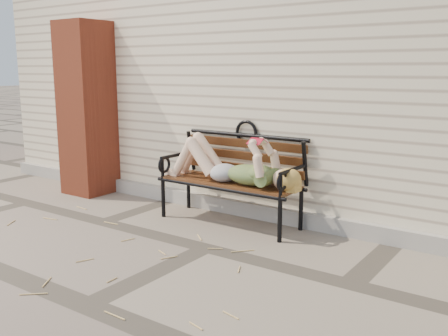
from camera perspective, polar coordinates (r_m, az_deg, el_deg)
The scene contains 7 objects.
ground at distance 4.20m, azimuth -2.07°, elevation -9.11°, with size 80.00×80.00×0.00m, color gray.
house_wall at distance 6.58m, azimuth 14.04°, elevation 11.26°, with size 8.00×4.00×3.00m, color beige.
foundation_strip at distance 4.94m, azimuth 4.72°, elevation -5.07°, with size 8.00×0.10×0.15m, color #A59E95.
brick_pillar at distance 6.10m, azimuth -15.38°, elevation 6.51°, with size 0.50×0.50×2.00m, color #A44025.
garden_bench at distance 4.79m, azimuth 1.22°, elevation 0.22°, with size 1.50×0.60×0.97m.
reading_woman at distance 4.68m, azimuth 0.54°, elevation 0.37°, with size 1.42×0.32×0.45m.
straw_scatter at distance 4.35m, azimuth -13.35°, elevation -8.59°, with size 2.95×1.41×0.01m.
Camera 1 is at (2.37, -3.14, 1.46)m, focal length 40.00 mm.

